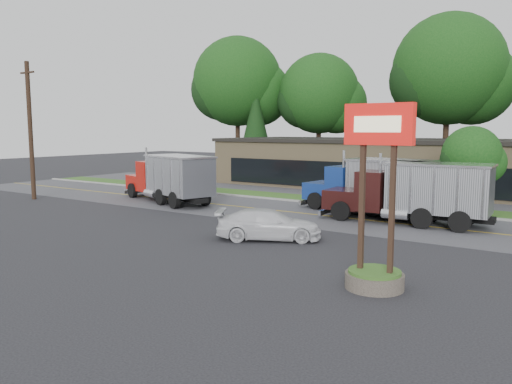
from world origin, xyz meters
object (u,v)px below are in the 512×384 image
utility_pole (30,130)px  dump_truck_blue (373,184)px  bilo_sign (376,227)px  rally_car (269,224)px  dump_truck_maroon (415,191)px  dump_truck_red (171,177)px

utility_pole → dump_truck_blue: (23.13, 7.97, -3.29)m
bilo_sign → rally_car: bearing=147.9°
dump_truck_blue → dump_truck_maroon: size_ratio=0.93×
utility_pole → dump_truck_blue: bearing=19.0°
dump_truck_blue → rally_car: (-1.41, -9.72, -1.09)m
utility_pole → dump_truck_blue: utility_pole is taller
bilo_sign → rally_car: bilo_sign is taller
bilo_sign → dump_truck_blue: (-5.37, 13.97, -0.22)m
dump_truck_red → dump_truck_maroon: (16.64, 1.45, -0.00)m
dump_truck_red → rally_car: 13.57m
dump_truck_red → dump_truck_blue: 13.94m
utility_pole → rally_car: bearing=-4.6°
bilo_sign → dump_truck_blue: size_ratio=0.71×
dump_truck_maroon → rally_car: 8.93m
dump_truck_maroon → rally_car: dump_truck_maroon is taller
utility_pole → dump_truck_red: utility_pole is taller
utility_pole → dump_truck_maroon: bearing=12.5°
bilo_sign → dump_truck_maroon: bilo_sign is taller
dump_truck_red → dump_truck_blue: bearing=-146.4°
utility_pole → rally_car: (21.73, -1.76, -4.38)m
dump_truck_blue → dump_truck_maroon: bearing=154.2°
dump_truck_blue → bilo_sign: bearing=119.2°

